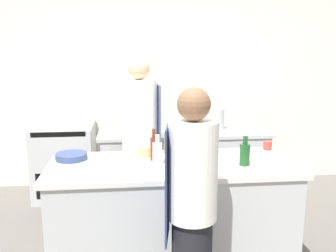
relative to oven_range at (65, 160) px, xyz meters
name	(u,v)px	position (x,y,z in m)	size (l,w,h in m)	color
wall_back	(154,84)	(1.19, 0.42, 0.94)	(8.00, 0.06, 2.80)	silver
prep_counter	(172,214)	(1.19, -1.71, 0.00)	(2.09, 0.85, 0.92)	#B7BABC
pass_counter	(184,168)	(1.47, -0.48, 0.00)	(2.00, 0.63, 0.92)	#B7BABC
oven_range	(65,160)	(0.00, 0.00, 0.00)	(0.74, 0.73, 0.93)	#B7BABC
chef_at_prep_near	(192,208)	(1.24, -2.42, 0.36)	(0.36, 0.35, 1.64)	black
chef_at_stove	(140,146)	(0.94, -1.05, 0.44)	(0.38, 0.37, 1.79)	black
bottle_olive_oil	(157,153)	(1.06, -1.73, 0.56)	(0.08, 0.08, 0.26)	silver
bottle_vinegar	(169,142)	(1.19, -1.42, 0.57)	(0.09, 0.09, 0.28)	#B2A84C
bottle_wine	(214,144)	(1.59, -1.50, 0.56)	(0.07, 0.07, 0.25)	black
bottle_cooking_oil	(154,148)	(1.04, -1.61, 0.57)	(0.06, 0.06, 0.28)	#5B2319
bottle_sauce	(245,154)	(1.78, -1.83, 0.56)	(0.09, 0.09, 0.25)	#19471E
bowl_mixing_large	(71,156)	(0.32, -1.51, 0.49)	(0.27, 0.27, 0.06)	navy
bowl_prep_small	(147,151)	(0.98, -1.46, 0.50)	(0.17, 0.17, 0.09)	tan
cup	(267,146)	(2.14, -1.38, 0.50)	(0.08, 0.08, 0.08)	#B2382D
stockpot	(213,119)	(1.83, -0.41, 0.58)	(0.26, 0.26, 0.25)	#B7BABC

